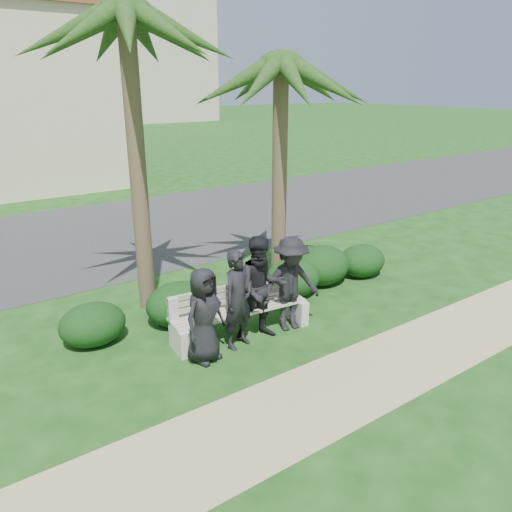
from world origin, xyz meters
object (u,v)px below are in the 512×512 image
object	(u,v)px
man_d	(290,284)
palm_right	(281,67)
park_bench	(240,314)
man_a	(204,315)
man_c	(261,288)
man_b	(238,299)
palm_left	(126,17)

from	to	relation	value
man_d	palm_right	xyz separation A→B (m)	(1.26, 1.96, 3.68)
park_bench	man_a	size ratio (longest dim) A/B	1.63
man_c	man_d	size ratio (longest dim) A/B	1.07
park_bench	man_a	world-z (taller)	man_a
man_c	man_b	bearing A→B (deg)	-159.72
park_bench	man_c	world-z (taller)	man_c
palm_left	man_c	bearing A→B (deg)	-65.07
man_a	palm_right	distance (m)	5.26
man_a	man_d	bearing A→B (deg)	-14.77
park_bench	man_c	xyz separation A→B (m)	(0.25, -0.29, 0.53)
man_a	palm_left	bearing A→B (deg)	71.42
man_d	palm_left	xyz separation A→B (m)	(-1.72, 2.40, 4.44)
man_a	man_d	distance (m)	1.81
palm_left	palm_right	size ratio (longest dim) A/B	1.14
man_b	man_d	size ratio (longest dim) A/B	0.98
park_bench	man_d	world-z (taller)	man_d
man_d	palm_left	bearing A→B (deg)	136.74
man_a	palm_left	world-z (taller)	palm_left
man_a	palm_left	distance (m)	5.15
man_b	palm_right	world-z (taller)	palm_right
man_b	man_d	world-z (taller)	man_d
park_bench	man_b	bearing A→B (deg)	-121.57
man_a	man_d	xyz separation A→B (m)	(1.81, 0.06, 0.08)
man_a	palm_right	bearing A→B (deg)	16.81
man_b	man_c	distance (m)	0.49
palm_left	palm_right	xyz separation A→B (m)	(2.98, -0.44, -0.76)
man_d	man_c	bearing A→B (deg)	-171.99
man_b	man_c	size ratio (longest dim) A/B	0.92
park_bench	palm_left	size ratio (longest dim) A/B	0.41
man_c	man_a	bearing A→B (deg)	-157.66
park_bench	palm_right	size ratio (longest dim) A/B	0.47
man_a	man_b	size ratio (longest dim) A/B	0.92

